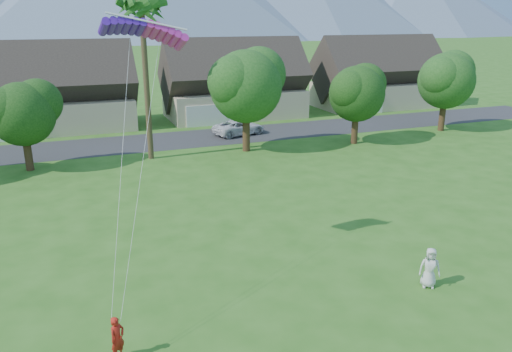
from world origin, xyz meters
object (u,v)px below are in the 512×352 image
kite_flyer (117,338)px  parafoil_kite (144,28)px  watcher (430,268)px  parked_car (239,127)px

kite_flyer → parafoil_kite: 11.83m
watcher → parafoil_kite: 15.35m
kite_flyer → parafoil_kite: parafoil_kite is taller
parafoil_kite → watcher: bearing=-32.8°
kite_flyer → parafoil_kite: (2.52, 6.28, 9.71)m
parked_car → kite_flyer: bearing=139.7°
watcher → parked_car: (1.87, 29.91, -0.17)m
kite_flyer → watcher: 12.79m
kite_flyer → watcher: (12.78, 0.13, 0.10)m
parked_car → parafoil_kite: parafoil_kite is taller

